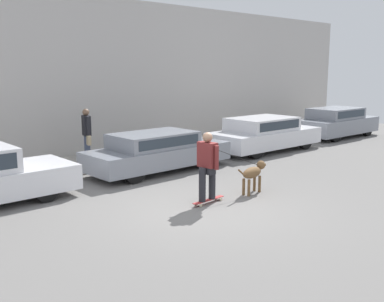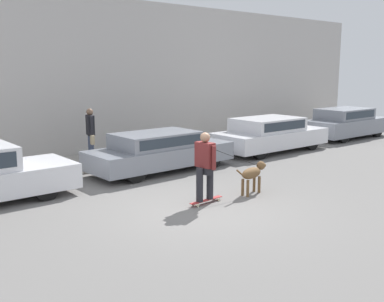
{
  "view_description": "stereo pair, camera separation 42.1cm",
  "coord_description": "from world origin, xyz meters",
  "px_view_note": "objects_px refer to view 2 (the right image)",
  "views": [
    {
      "loc": [
        -6.53,
        -6.9,
        3.04
      ],
      "look_at": [
        1.05,
        1.47,
        0.95
      ],
      "focal_mm": 42.0,
      "sensor_mm": 36.0,
      "label": 1
    },
    {
      "loc": [
        -6.21,
        -7.18,
        3.04
      ],
      "look_at": [
        1.05,
        1.47,
        0.95
      ],
      "focal_mm": 42.0,
      "sensor_mm": 36.0,
      "label": 2
    }
  ],
  "objects_px": {
    "parked_car_1": "(160,151)",
    "parked_car_3": "(346,123)",
    "dog": "(253,173)",
    "skateboarder": "(205,164)",
    "parked_car_2": "(270,135)",
    "pedestrian_with_bag": "(91,132)"
  },
  "relations": [
    {
      "from": "parked_car_1",
      "to": "parked_car_3",
      "type": "relative_size",
      "value": 1.05
    },
    {
      "from": "dog",
      "to": "skateboarder",
      "type": "xyz_separation_m",
      "value": [
        -1.45,
        0.12,
        0.42
      ]
    },
    {
      "from": "parked_car_3",
      "to": "skateboarder",
      "type": "height_order",
      "value": "skateboarder"
    },
    {
      "from": "parked_car_2",
      "to": "dog",
      "type": "bearing_deg",
      "value": -142.42
    },
    {
      "from": "parked_car_1",
      "to": "parked_car_2",
      "type": "relative_size",
      "value": 0.98
    },
    {
      "from": "parked_car_3",
      "to": "pedestrian_with_bag",
      "type": "xyz_separation_m",
      "value": [
        -11.38,
        1.86,
        0.43
      ]
    },
    {
      "from": "dog",
      "to": "pedestrian_with_bag",
      "type": "relative_size",
      "value": 0.7
    },
    {
      "from": "parked_car_3",
      "to": "dog",
      "type": "distance_m",
      "value": 10.42
    },
    {
      "from": "parked_car_2",
      "to": "dog",
      "type": "xyz_separation_m",
      "value": [
        -4.72,
        -3.48,
        -0.12
      ]
    },
    {
      "from": "parked_car_3",
      "to": "skateboarder",
      "type": "relative_size",
      "value": 1.93
    },
    {
      "from": "dog",
      "to": "parked_car_1",
      "type": "bearing_deg",
      "value": 86.47
    },
    {
      "from": "skateboarder",
      "to": "pedestrian_with_bag",
      "type": "bearing_deg",
      "value": 88.03
    },
    {
      "from": "parked_car_2",
      "to": "parked_car_3",
      "type": "distance_m",
      "value": 5.1
    },
    {
      "from": "dog",
      "to": "pedestrian_with_bag",
      "type": "distance_m",
      "value": 5.59
    },
    {
      "from": "dog",
      "to": "skateboarder",
      "type": "height_order",
      "value": "skateboarder"
    },
    {
      "from": "parked_car_3",
      "to": "pedestrian_with_bag",
      "type": "relative_size",
      "value": 2.58
    },
    {
      "from": "dog",
      "to": "parked_car_3",
      "type": "bearing_deg",
      "value": 11.33
    },
    {
      "from": "parked_car_1",
      "to": "parked_car_2",
      "type": "distance_m",
      "value": 5.01
    },
    {
      "from": "parked_car_1",
      "to": "parked_car_2",
      "type": "xyz_separation_m",
      "value": [
        5.01,
        0.0,
        0.03
      ]
    },
    {
      "from": "dog",
      "to": "pedestrian_with_bag",
      "type": "xyz_separation_m",
      "value": [
        -1.56,
        5.34,
        0.57
      ]
    },
    {
      "from": "parked_car_2",
      "to": "skateboarder",
      "type": "height_order",
      "value": "skateboarder"
    },
    {
      "from": "pedestrian_with_bag",
      "to": "parked_car_3",
      "type": "bearing_deg",
      "value": -172.34
    }
  ]
}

